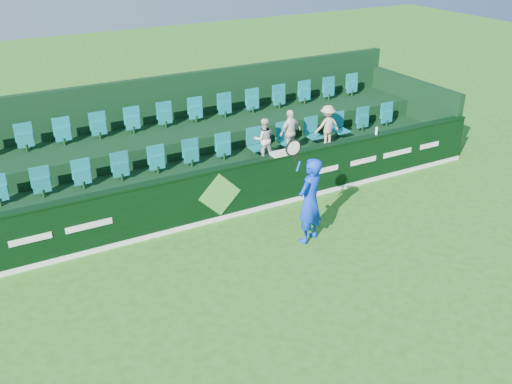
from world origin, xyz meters
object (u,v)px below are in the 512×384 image
tennis_player (310,200)px  drinks_bottle (376,131)px  spectator_middle (290,132)px  spectator_left (264,139)px  spectator_right (327,126)px  towel (280,153)px

tennis_player → drinks_bottle: size_ratio=13.08×
tennis_player → spectator_middle: tennis_player is taller
spectator_left → spectator_middle: bearing=-167.5°
tennis_player → drinks_bottle: 3.91m
spectator_right → towel: spectator_right is taller
drinks_bottle → towel: bearing=180.0°
spectator_middle → towel: spectator_middle is taller
spectator_left → drinks_bottle: 3.08m
tennis_player → spectator_right: size_ratio=2.24×
towel → spectator_right: bearing=26.8°
spectator_left → towel: size_ratio=2.50×
spectator_right → drinks_bottle: spectator_right is taller
spectator_left → towel: bearing=93.9°
spectator_left → spectator_right: size_ratio=0.96×
spectator_middle → spectator_right: (1.22, 0.00, -0.03)m
tennis_player → towel: size_ratio=5.80×
spectator_right → towel: (-2.22, -1.12, -0.00)m
spectator_middle → towel: (-1.00, -1.12, -0.03)m
drinks_bottle → tennis_player: bearing=-150.9°
tennis_player → spectator_left: tennis_player is taller
spectator_left → towel: (-0.17, -1.12, 0.02)m
spectator_left → towel: spectator_left is taller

